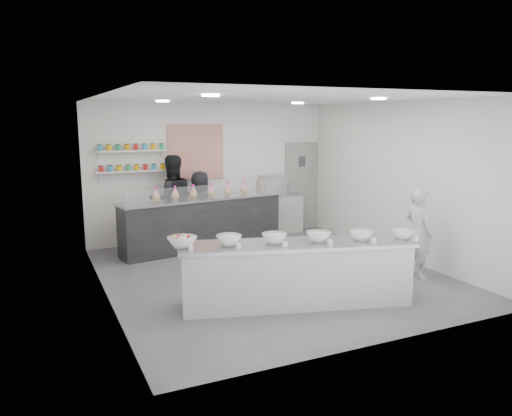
{
  "coord_description": "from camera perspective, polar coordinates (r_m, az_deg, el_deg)",
  "views": [
    {
      "loc": [
        -3.7,
        -7.5,
        2.69
      ],
      "look_at": [
        -0.09,
        0.4,
        1.11
      ],
      "focal_mm": 35.0,
      "sensor_mm": 36.0,
      "label": 1
    }
  ],
  "objects": [
    {
      "name": "staff_left",
      "position": [
        10.59,
        -9.6,
        0.77
      ],
      "size": [
        0.96,
        0.76,
        1.93
      ],
      "primitive_type": "imported",
      "rotation": [
        0.0,
        0.0,
        3.11
      ],
      "color": "black",
      "rests_on": "floor"
    },
    {
      "name": "preserve_jars",
      "position": [
        10.59,
        -13.98,
        5.6
      ],
      "size": [
        1.45,
        0.1,
        0.56
      ],
      "primitive_type": null,
      "color": "red",
      "rests_on": "jar_shelf_lower"
    },
    {
      "name": "label_cards",
      "position": [
        6.85,
        7.63,
        -4.44
      ],
      "size": [
        3.31,
        0.04,
        0.07
      ],
      "primitive_type": null,
      "color": "white",
      "rests_on": "prep_counter"
    },
    {
      "name": "woman_prep",
      "position": [
        8.86,
        18.06,
        -2.74
      ],
      "size": [
        0.39,
        0.57,
        1.54
      ],
      "primitive_type": "imported",
      "rotation": [
        0.0,
        0.0,
        1.61
      ],
      "color": "beige",
      "rests_on": "floor"
    },
    {
      "name": "prep_counter",
      "position": [
        7.32,
        4.61,
        -7.46
      ],
      "size": [
        3.47,
        1.64,
        0.92
      ],
      "primitive_type": "cube",
      "rotation": [
        0.0,
        0.0,
        -0.27
      ],
      "color": "beige",
      "rests_on": "floor"
    },
    {
      "name": "jar_shelf_lower",
      "position": [
        10.63,
        -13.94,
        4.11
      ],
      "size": [
        1.45,
        0.22,
        0.04
      ],
      "primitive_type": "cube",
      "color": "silver",
      "rests_on": "back_wall"
    },
    {
      "name": "downlight_1",
      "position": [
        8.27,
        13.84,
        12.02
      ],
      "size": [
        0.24,
        0.24,
        0.02
      ],
      "primitive_type": "cylinder",
      "color": "white",
      "rests_on": "ceiling"
    },
    {
      "name": "downlight_2",
      "position": [
        9.39,
        -10.63,
        11.89
      ],
      "size": [
        0.24,
        0.24,
        0.02
      ],
      "primitive_type": "cylinder",
      "color": "white",
      "rests_on": "ceiling"
    },
    {
      "name": "back_bar",
      "position": [
        10.37,
        -6.09,
        -1.73
      ],
      "size": [
        3.54,
        1.15,
        1.08
      ],
      "primitive_type": "cube",
      "rotation": [
        0.0,
        0.0,
        0.15
      ],
      "color": "black",
      "rests_on": "floor"
    },
    {
      "name": "cookie_bags",
      "position": [
        10.25,
        -6.17,
        1.99
      ],
      "size": [
        2.16,
        0.48,
        0.28
      ],
      "primitive_type": null,
      "rotation": [
        0.0,
        0.0,
        0.15
      ],
      "color": "pink",
      "rests_on": "back_bar"
    },
    {
      "name": "downlight_0",
      "position": [
        6.9,
        -5.21,
        12.67
      ],
      "size": [
        0.24,
        0.24,
        0.02
      ],
      "primitive_type": "cylinder",
      "color": "white",
      "rests_on": "ceiling"
    },
    {
      "name": "ceiling",
      "position": [
        8.37,
        1.72,
        12.42
      ],
      "size": [
        6.0,
        6.0,
        0.0
      ],
      "primitive_type": "plane",
      "rotation": [
        3.14,
        0.0,
        0.0
      ],
      "color": "white",
      "rests_on": "floor"
    },
    {
      "name": "floor",
      "position": [
        8.78,
        1.61,
        -7.54
      ],
      "size": [
        6.0,
        6.0,
        0.0
      ],
      "primitive_type": "plane",
      "color": "#515156",
      "rests_on": "ground"
    },
    {
      "name": "left_wall",
      "position": [
        7.65,
        -17.15,
        0.89
      ],
      "size": [
        0.0,
        6.0,
        6.0
      ],
      "primitive_type": "plane",
      "rotation": [
        1.57,
        0.0,
        1.57
      ],
      "color": "white",
      "rests_on": "floor"
    },
    {
      "name": "right_wall",
      "position": [
        9.96,
        16.01,
        3.04
      ],
      "size": [
        0.0,
        6.0,
        6.0
      ],
      "primitive_type": "plane",
      "rotation": [
        1.57,
        0.0,
        -1.57
      ],
      "color": "white",
      "rests_on": "floor"
    },
    {
      "name": "jar_shelf_upper",
      "position": [
        10.6,
        -14.04,
        6.37
      ],
      "size": [
        1.45,
        0.22,
        0.04
      ],
      "primitive_type": "cube",
      "color": "silver",
      "rests_on": "back_wall"
    },
    {
      "name": "downlight_3",
      "position": [
        10.43,
        4.78,
        11.85
      ],
      "size": [
        0.24,
        0.24,
        0.02
      ],
      "primitive_type": "cylinder",
      "color": "white",
      "rests_on": "ceiling"
    },
    {
      "name": "prep_bowls",
      "position": [
        7.17,
        4.67,
        -3.39
      ],
      "size": [
        3.61,
        1.41,
        0.15
      ],
      "primitive_type": null,
      "rotation": [
        0.0,
        0.0,
        -0.27
      ],
      "color": "white",
      "rests_on": "prep_counter"
    },
    {
      "name": "sneeze_guard",
      "position": [
        9.98,
        -5.37,
        1.82
      ],
      "size": [
        3.4,
        0.53,
        0.29
      ],
      "primitive_type": "cube",
      "rotation": [
        0.0,
        0.0,
        0.15
      ],
      "color": "white",
      "rests_on": "back_bar"
    },
    {
      "name": "back_door",
      "position": [
        12.18,
        5.18,
        2.51
      ],
      "size": [
        0.88,
        0.04,
        2.1
      ],
      "primitive_type": "cube",
      "color": "gray",
      "rests_on": "floor"
    },
    {
      "name": "staff_right",
      "position": [
        10.79,
        -6.36,
        0.07
      ],
      "size": [
        0.83,
        0.59,
        1.57
      ],
      "primitive_type": "imported",
      "rotation": [
        0.0,
        0.0,
        3.01
      ],
      "color": "black",
      "rests_on": "floor"
    },
    {
      "name": "espresso_machine",
      "position": [
        11.59,
        1.89,
        2.55
      ],
      "size": [
        0.57,
        0.4,
        0.44
      ],
      "primitive_type": "cube",
      "color": "#93969E",
      "rests_on": "espresso_ledge"
    },
    {
      "name": "back_wall",
      "position": [
        11.19,
        -5.17,
        4.15
      ],
      "size": [
        5.5,
        0.0,
        5.5
      ],
      "primitive_type": "plane",
      "rotation": [
        1.57,
        0.0,
        0.0
      ],
      "color": "white",
      "rests_on": "floor"
    },
    {
      "name": "espresso_ledge",
      "position": [
        11.75,
        2.42,
        -0.67
      ],
      "size": [
        1.23,
        0.39,
        0.91
      ],
      "primitive_type": "cube",
      "color": "beige",
      "rests_on": "floor"
    },
    {
      "name": "cup_stacks",
      "position": [
        11.5,
        0.88,
        2.25
      ],
      "size": [
        0.25,
        0.24,
        0.34
      ],
      "primitive_type": null,
      "color": "tan",
      "rests_on": "espresso_ledge"
    },
    {
      "name": "pattern_panel",
      "position": [
        11.02,
        -6.89,
        6.37
      ],
      "size": [
        1.25,
        0.03,
        1.2
      ],
      "primitive_type": "cube",
      "color": "#B3281C",
      "rests_on": "back_wall"
    }
  ]
}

